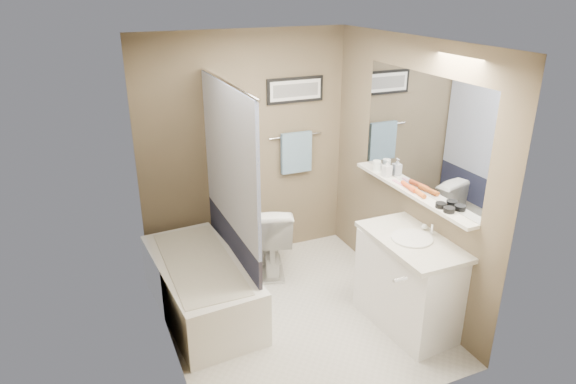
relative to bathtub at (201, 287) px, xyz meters
name	(u,v)px	position (x,y,z in m)	size (l,w,h in m)	color
ground	(295,314)	(0.75, -0.40, -0.25)	(2.50, 2.50, 0.00)	silver
ceiling	(296,44)	(0.75, -0.40, 2.13)	(2.20, 2.50, 0.04)	white
wall_back	(246,151)	(0.75, 0.83, 0.95)	(2.20, 0.04, 2.40)	brown
wall_front	(377,262)	(0.75, -1.63, 0.95)	(2.20, 0.04, 2.40)	brown
wall_left	(163,215)	(-0.33, -0.40, 0.95)	(0.04, 2.50, 2.40)	brown
wall_right	(405,174)	(1.83, -0.40, 0.95)	(0.04, 2.50, 2.40)	brown
tile_surround	(152,214)	(-0.34, 0.10, 0.75)	(0.02, 1.55, 2.00)	#BCAB8E
curtain_rod	(226,82)	(0.35, 0.10, 1.80)	(0.02, 0.02, 1.55)	silver
curtain_upper	(229,158)	(0.35, 0.10, 1.15)	(0.03, 1.45, 1.28)	white
curtain_lower	(233,242)	(0.35, 0.10, 0.33)	(0.03, 1.45, 0.36)	#262B48
mirror	(421,133)	(1.84, -0.55, 1.37)	(0.02, 1.60, 1.00)	silver
shelf	(410,191)	(1.79, -0.55, 0.85)	(0.12, 1.60, 0.03)	silver
towel_bar	(296,136)	(1.30, 0.81, 1.05)	(0.02, 0.02, 0.60)	silver
towel	(296,153)	(1.30, 0.79, 0.87)	(0.34, 0.05, 0.44)	#96C2DA
art_frame	(295,90)	(1.30, 0.83, 1.53)	(0.62, 0.03, 0.26)	black
art_mat	(296,90)	(1.30, 0.82, 1.53)	(0.56, 0.00, 0.20)	white
art_image	(296,90)	(1.30, 0.81, 1.53)	(0.50, 0.00, 0.13)	#595959
door	(446,273)	(1.30, -1.64, 0.75)	(0.80, 0.02, 2.00)	silver
door_handle	(400,279)	(0.97, -1.59, 0.75)	(0.02, 0.02, 0.10)	silver
bathtub	(201,287)	(0.00, 0.00, 0.00)	(0.70, 1.50, 0.50)	white
tub_rim	(199,263)	(0.00, 0.00, 0.25)	(0.56, 1.36, 0.02)	beige
toilet	(270,237)	(0.84, 0.43, 0.13)	(0.42, 0.74, 0.76)	white
vanity	(409,284)	(1.60, -0.91, 0.15)	(0.50, 0.90, 0.80)	white
countertop	(413,241)	(1.59, -0.91, 0.57)	(0.54, 0.96, 0.04)	beige
sink_basin	(412,238)	(1.58, -0.91, 0.60)	(0.34, 0.34, 0.01)	silver
faucet_spout	(432,229)	(1.78, -0.91, 0.64)	(0.02, 0.02, 0.10)	silver
faucet_knob	(424,227)	(1.78, -0.81, 0.62)	(0.05, 0.05, 0.05)	white
candle_bowl_near	(449,210)	(1.79, -1.07, 0.89)	(0.09, 0.09, 0.04)	black
candle_bowl_far	(441,205)	(1.79, -0.97, 0.89)	(0.09, 0.09, 0.04)	black
hair_brush_front	(418,192)	(1.79, -0.67, 0.89)	(0.04, 0.04, 0.22)	orange
hair_brush_back	(409,187)	(1.79, -0.53, 0.89)	(0.04, 0.04, 0.22)	#D24A1D
pink_comb	(398,183)	(1.79, -0.38, 0.87)	(0.03, 0.16, 0.01)	pink
glass_jar	(377,166)	(1.79, -0.02, 0.92)	(0.08, 0.08, 0.10)	white
soap_bottle	(387,168)	(1.79, -0.19, 0.95)	(0.07, 0.07, 0.16)	#999999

